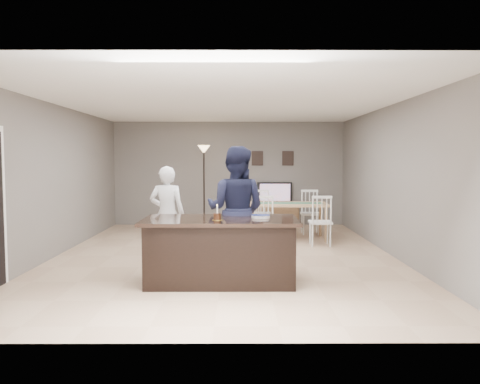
{
  "coord_description": "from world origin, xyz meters",
  "views": [
    {
      "loc": [
        0.25,
        -8.27,
        1.72
      ],
      "look_at": [
        0.28,
        -0.3,
        1.17
      ],
      "focal_mm": 35.0,
      "sensor_mm": 36.0,
      "label": 1
    }
  ],
  "objects_px": {
    "kitchen_island": "(221,250)",
    "woman": "(167,214)",
    "floor_lamp": "(204,164)",
    "tv_console": "(275,214)",
    "plate_stack": "(261,216)",
    "television": "(275,192)",
    "birthday_cake": "(217,216)",
    "man": "(236,210)",
    "dining_table": "(289,209)"
  },
  "relations": [
    {
      "from": "floor_lamp",
      "to": "kitchen_island",
      "type": "bearing_deg",
      "value": -83.32
    },
    {
      "from": "dining_table",
      "to": "woman",
      "type": "bearing_deg",
      "value": -135.06
    },
    {
      "from": "floor_lamp",
      "to": "tv_console",
      "type": "bearing_deg",
      "value": 12.97
    },
    {
      "from": "plate_stack",
      "to": "television",
      "type": "bearing_deg",
      "value": 83.5
    },
    {
      "from": "dining_table",
      "to": "kitchen_island",
      "type": "bearing_deg",
      "value": -109.53
    },
    {
      "from": "man",
      "to": "floor_lamp",
      "type": "height_order",
      "value": "floor_lamp"
    },
    {
      "from": "tv_console",
      "to": "plate_stack",
      "type": "bearing_deg",
      "value": -96.58
    },
    {
      "from": "birthday_cake",
      "to": "plate_stack",
      "type": "bearing_deg",
      "value": 22.04
    },
    {
      "from": "man",
      "to": "plate_stack",
      "type": "height_order",
      "value": "man"
    },
    {
      "from": "kitchen_island",
      "to": "tv_console",
      "type": "xyz_separation_m",
      "value": [
        1.2,
        5.57,
        -0.15
      ]
    },
    {
      "from": "television",
      "to": "kitchen_island",
      "type": "bearing_deg",
      "value": 77.99
    },
    {
      "from": "woman",
      "to": "dining_table",
      "type": "height_order",
      "value": "woman"
    },
    {
      "from": "plate_stack",
      "to": "man",
      "type": "bearing_deg",
      "value": 124.72
    },
    {
      "from": "tv_console",
      "to": "woman",
      "type": "relative_size",
      "value": 0.74
    },
    {
      "from": "television",
      "to": "man",
      "type": "relative_size",
      "value": 0.48
    },
    {
      "from": "television",
      "to": "plate_stack",
      "type": "relative_size",
      "value": 3.43
    },
    {
      "from": "kitchen_island",
      "to": "man",
      "type": "xyz_separation_m",
      "value": [
        0.21,
        0.59,
        0.51
      ]
    },
    {
      "from": "plate_stack",
      "to": "floor_lamp",
      "type": "bearing_deg",
      "value": 102.96
    },
    {
      "from": "kitchen_island",
      "to": "woman",
      "type": "height_order",
      "value": "woman"
    },
    {
      "from": "tv_console",
      "to": "television",
      "type": "distance_m",
      "value": 0.57
    },
    {
      "from": "floor_lamp",
      "to": "television",
      "type": "bearing_deg",
      "value": 15.07
    },
    {
      "from": "kitchen_island",
      "to": "birthday_cake",
      "type": "distance_m",
      "value": 0.53
    },
    {
      "from": "kitchen_island",
      "to": "tv_console",
      "type": "bearing_deg",
      "value": 77.84
    },
    {
      "from": "tv_console",
      "to": "dining_table",
      "type": "distance_m",
      "value": 2.06
    },
    {
      "from": "television",
      "to": "floor_lamp",
      "type": "height_order",
      "value": "floor_lamp"
    },
    {
      "from": "kitchen_island",
      "to": "floor_lamp",
      "type": "height_order",
      "value": "floor_lamp"
    },
    {
      "from": "tv_console",
      "to": "television",
      "type": "relative_size",
      "value": 1.31
    },
    {
      "from": "birthday_cake",
      "to": "kitchen_island",
      "type": "bearing_deg",
      "value": 77.82
    },
    {
      "from": "man",
      "to": "floor_lamp",
      "type": "distance_m",
      "value": 4.69
    },
    {
      "from": "television",
      "to": "birthday_cake",
      "type": "relative_size",
      "value": 4.32
    },
    {
      "from": "kitchen_island",
      "to": "woman",
      "type": "bearing_deg",
      "value": 125.13
    },
    {
      "from": "man",
      "to": "plate_stack",
      "type": "relative_size",
      "value": 7.2
    },
    {
      "from": "woman",
      "to": "floor_lamp",
      "type": "distance_m",
      "value": 3.9
    },
    {
      "from": "woman",
      "to": "birthday_cake",
      "type": "height_order",
      "value": "woman"
    },
    {
      "from": "tv_console",
      "to": "dining_table",
      "type": "bearing_deg",
      "value": -86.19
    },
    {
      "from": "dining_table",
      "to": "floor_lamp",
      "type": "distance_m",
      "value": 2.7
    },
    {
      "from": "plate_stack",
      "to": "kitchen_island",
      "type": "bearing_deg",
      "value": -172.76
    },
    {
      "from": "kitchen_island",
      "to": "tv_console",
      "type": "relative_size",
      "value": 1.79
    },
    {
      "from": "dining_table",
      "to": "floor_lamp",
      "type": "relative_size",
      "value": 0.92
    },
    {
      "from": "kitchen_island",
      "to": "woman",
      "type": "xyz_separation_m",
      "value": [
        -0.95,
        1.35,
        0.35
      ]
    },
    {
      "from": "tv_console",
      "to": "television",
      "type": "height_order",
      "value": "television"
    },
    {
      "from": "birthday_cake",
      "to": "dining_table",
      "type": "height_order",
      "value": "birthday_cake"
    },
    {
      "from": "kitchen_island",
      "to": "woman",
      "type": "relative_size",
      "value": 1.33
    },
    {
      "from": "tv_console",
      "to": "dining_table",
      "type": "relative_size",
      "value": 0.63
    },
    {
      "from": "birthday_cake",
      "to": "dining_table",
      "type": "relative_size",
      "value": 0.11
    },
    {
      "from": "man",
      "to": "floor_lamp",
      "type": "bearing_deg",
      "value": -63.5
    },
    {
      "from": "tv_console",
      "to": "television",
      "type": "bearing_deg",
      "value": 90.0
    },
    {
      "from": "tv_console",
      "to": "man",
      "type": "xyz_separation_m",
      "value": [
        -0.99,
        -4.98,
        0.66
      ]
    },
    {
      "from": "television",
      "to": "birthday_cake",
      "type": "distance_m",
      "value": 5.94
    },
    {
      "from": "plate_stack",
      "to": "dining_table",
      "type": "bearing_deg",
      "value": 77.51
    }
  ]
}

